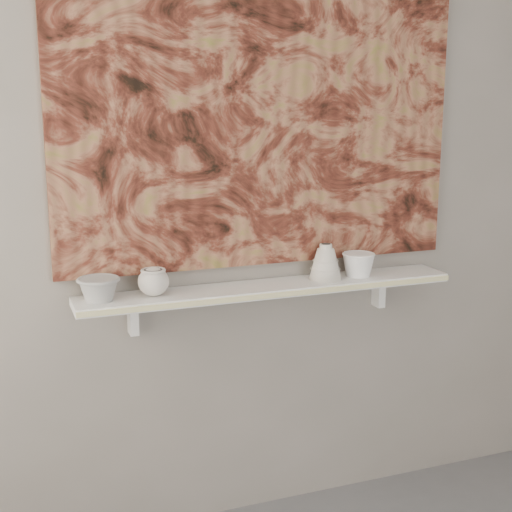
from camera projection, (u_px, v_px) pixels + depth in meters
name	position (u px, v px, depth m)	size (l,w,h in m)	color
wall_back	(261.00, 166.00, 2.57)	(3.60, 3.60, 0.00)	gray
shelf	(270.00, 288.00, 2.58)	(1.40, 0.18, 0.03)	white
shelf_stripe	(280.00, 295.00, 2.49)	(1.40, 0.01, 0.02)	beige
bracket_left	(133.00, 317.00, 2.48)	(0.03, 0.06, 0.12)	white
bracket_right	(379.00, 292.00, 2.82)	(0.03, 0.06, 0.12)	white
painting	(262.00, 112.00, 2.52)	(1.50, 0.03, 1.10)	#5E271C
house_motif	(373.00, 194.00, 2.73)	(0.09, 0.00, 0.08)	black
bowl_grey	(99.00, 289.00, 2.36)	(0.14, 0.14, 0.08)	#9D9D9B
cup_cream	(153.00, 282.00, 2.42)	(0.11, 0.11, 0.10)	beige
bell_vessel	(326.00, 262.00, 2.64)	(0.12, 0.12, 0.13)	silver
bowl_white	(358.00, 264.00, 2.69)	(0.12, 0.12, 0.09)	white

